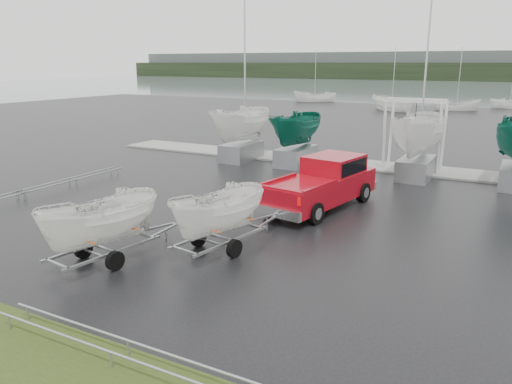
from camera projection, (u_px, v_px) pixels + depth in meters
name	position (u px, v px, depth m)	size (l,w,h in m)	color
ground_plane	(210.00, 216.00, 20.39)	(120.00, 120.00, 0.00)	black
lake	(470.00, 92.00, 105.62)	(300.00, 300.00, 0.00)	slate
dock	(324.00, 161.00, 31.46)	(30.00, 3.00, 0.12)	gray
treeline	(494.00, 72.00, 164.52)	(300.00, 8.00, 6.00)	black
far_hill	(496.00, 66.00, 170.83)	(300.00, 6.00, 10.00)	#4C5651
pickup_truck	(324.00, 181.00, 21.50)	(3.23, 6.67, 2.13)	maroon
trailer_hitched	(219.00, 175.00, 16.03)	(1.88, 3.75, 4.69)	#93969B
trailer_parked	(98.00, 181.00, 15.01)	(1.89, 3.74, 4.82)	#93969B
boat_hoist	(415.00, 124.00, 28.32)	(3.30, 2.18, 4.12)	silver
keelboat_0	(241.00, 103.00, 31.08)	(2.29, 3.20, 10.46)	#93969B
keelboat_1	(297.00, 111.00, 29.64)	(2.09, 3.20, 6.65)	#93969B
keelboat_2	(421.00, 106.00, 26.04)	(2.43, 3.20, 10.60)	#93969B
mast_rack_0	(72.00, 179.00, 25.28)	(0.56, 6.50, 0.06)	#93969B
mast_rack_2	(119.00, 346.00, 10.37)	(7.00, 0.56, 0.06)	#93969B
moored_boat_0	(245.00, 127.00, 48.07)	(3.31, 3.33, 11.15)	white
moored_boat_1	(392.00, 110.00, 64.95)	(4.05, 4.04, 11.80)	white
moored_boat_4	(315.00, 102.00, 79.43)	(3.52, 3.49, 11.41)	white
moored_boat_5	(509.00, 108.00, 68.68)	(3.28, 3.27, 11.05)	white
moored_boat_6	(456.00, 110.00, 65.22)	(2.82, 2.78, 10.96)	white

